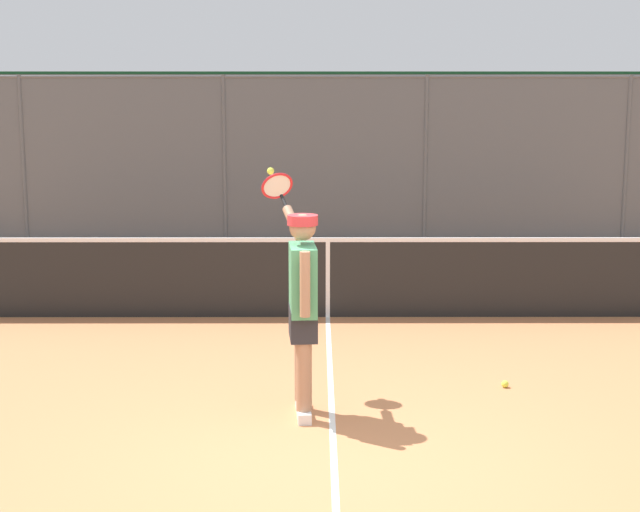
# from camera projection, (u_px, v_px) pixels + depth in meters

# --- Properties ---
(ground_plane) EXTENTS (60.00, 60.00, 0.00)m
(ground_plane) POSITION_uv_depth(u_px,v_px,m) (334.00, 460.00, 7.10)
(ground_plane) COLOR #C67A4C
(fence_backdrop) EXTENTS (19.59, 1.37, 2.96)m
(fence_backdrop) POSITION_uv_depth(u_px,v_px,m) (325.00, 160.00, 16.46)
(fence_backdrop) COLOR #565B60
(fence_backdrop) RESTS_ON ground
(tennis_net) EXTENTS (10.71, 0.09, 1.07)m
(tennis_net) POSITION_uv_depth(u_px,v_px,m) (328.00, 276.00, 11.41)
(tennis_net) COLOR #2D2D2D
(tennis_net) RESTS_ON ground
(tennis_player) EXTENTS (0.55, 1.39, 2.00)m
(tennis_player) POSITION_uv_depth(u_px,v_px,m) (302.00, 298.00, 7.92)
(tennis_player) COLOR silver
(tennis_player) RESTS_ON ground
(tennis_ball_near_baseline) EXTENTS (0.07, 0.07, 0.07)m
(tennis_ball_near_baseline) POSITION_uv_depth(u_px,v_px,m) (505.00, 384.00, 8.80)
(tennis_ball_near_baseline) COLOR #D6E042
(tennis_ball_near_baseline) RESTS_ON ground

